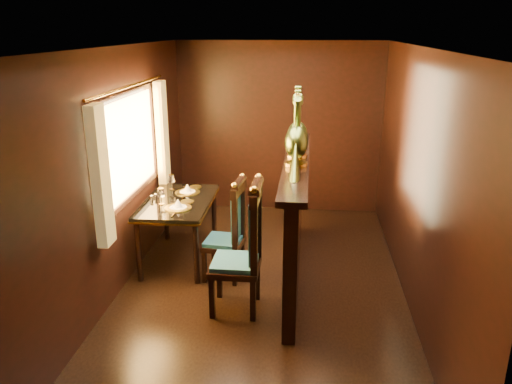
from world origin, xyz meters
TOP-DOWN VIEW (x-y plane):
  - ground at (0.00, 0.00)m, footprint 5.00×5.00m
  - room_shell at (-0.09, 0.02)m, footprint 3.04×5.04m
  - partition at (0.32, 0.30)m, footprint 0.26×2.70m
  - dining_table at (-1.05, 0.59)m, footprint 0.80×1.30m
  - chair_left at (-0.10, -0.44)m, footprint 0.48×0.54m
  - chair_right at (-0.34, 0.19)m, footprint 0.46×0.48m
  - peacock_left at (0.33, 0.04)m, footprint 0.24×0.64m
  - peacock_right at (0.33, 0.37)m, footprint 0.23×0.62m

SIDE VIEW (x-z plane):
  - ground at x=0.00m, z-range 0.00..0.00m
  - chair_right at x=-0.34m, z-range 0.02..1.20m
  - dining_table at x=-1.05m, z-range 0.21..1.16m
  - chair_left at x=-0.10m, z-range 0.03..1.38m
  - partition at x=0.32m, z-range 0.03..1.39m
  - room_shell at x=-0.09m, z-range 0.32..2.84m
  - peacock_right at x=0.33m, z-range 1.36..2.09m
  - peacock_left at x=0.33m, z-range 1.36..2.13m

